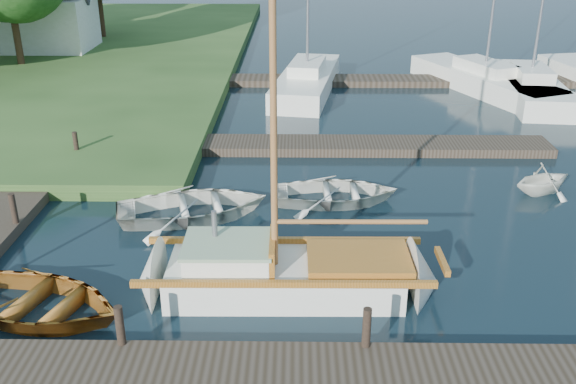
{
  "coord_description": "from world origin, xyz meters",
  "views": [
    {
      "loc": [
        0.21,
        -14.7,
        7.6
      ],
      "look_at": [
        0.0,
        0.0,
        1.2
      ],
      "focal_mm": 40.0,
      "sensor_mm": 36.0,
      "label": 1
    }
  ],
  "objects_px": {
    "mooring_post_4": "(14,208)",
    "tender_a": "(193,203)",
    "mooring_post_1": "(120,325)",
    "tender_c": "(335,190)",
    "sailboat": "(292,277)",
    "marina_boat_1": "(307,79)",
    "mooring_post_5": "(76,144)",
    "dinghy": "(33,297)",
    "house_c": "(44,11)",
    "tender_d": "(544,176)",
    "mooring_post_2": "(367,328)",
    "marina_boat_4": "(530,85)",
    "marina_boat_3": "(484,79)"
  },
  "relations": [
    {
      "from": "marina_boat_1",
      "to": "mooring_post_5",
      "type": "bearing_deg",
      "value": 150.17
    },
    {
      "from": "tender_c",
      "to": "tender_a",
      "type": "bearing_deg",
      "value": 102.01
    },
    {
      "from": "mooring_post_5",
      "to": "marina_boat_4",
      "type": "relative_size",
      "value": 0.07
    },
    {
      "from": "mooring_post_4",
      "to": "tender_a",
      "type": "relative_size",
      "value": 0.2
    },
    {
      "from": "mooring_post_2",
      "to": "tender_d",
      "type": "bearing_deg",
      "value": 52.64
    },
    {
      "from": "mooring_post_2",
      "to": "sailboat",
      "type": "relative_size",
      "value": 0.08
    },
    {
      "from": "sailboat",
      "to": "tender_d",
      "type": "distance_m",
      "value": 9.18
    },
    {
      "from": "mooring_post_4",
      "to": "marina_boat_1",
      "type": "bearing_deg",
      "value": 62.24
    },
    {
      "from": "dinghy",
      "to": "mooring_post_2",
      "type": "bearing_deg",
      "value": -84.54
    },
    {
      "from": "mooring_post_1",
      "to": "tender_c",
      "type": "xyz_separation_m",
      "value": [
        4.32,
        7.09,
        -0.33
      ]
    },
    {
      "from": "mooring_post_5",
      "to": "marina_boat_4",
      "type": "distance_m",
      "value": 19.56
    },
    {
      "from": "marina_boat_1",
      "to": "marina_boat_3",
      "type": "xyz_separation_m",
      "value": [
        8.19,
        0.07,
        0.02
      ]
    },
    {
      "from": "mooring_post_4",
      "to": "tender_d",
      "type": "bearing_deg",
      "value": 11.05
    },
    {
      "from": "mooring_post_5",
      "to": "tender_a",
      "type": "xyz_separation_m",
      "value": [
        4.42,
        -3.98,
        -0.28
      ]
    },
    {
      "from": "marina_boat_4",
      "to": "dinghy",
      "type": "bearing_deg",
      "value": 143.19
    },
    {
      "from": "marina_boat_1",
      "to": "house_c",
      "type": "height_order",
      "value": "marina_boat_1"
    },
    {
      "from": "house_c",
      "to": "mooring_post_1",
      "type": "bearing_deg",
      "value": -67.83
    },
    {
      "from": "mooring_post_1",
      "to": "dinghy",
      "type": "xyz_separation_m",
      "value": [
        -2.16,
        1.37,
        -0.29
      ]
    },
    {
      "from": "mooring_post_4",
      "to": "dinghy",
      "type": "xyz_separation_m",
      "value": [
        1.84,
        -3.63,
        -0.29
      ]
    },
    {
      "from": "mooring_post_1",
      "to": "mooring_post_2",
      "type": "bearing_deg",
      "value": 0.0
    },
    {
      "from": "sailboat",
      "to": "house_c",
      "type": "distance_m",
      "value": 28.5
    },
    {
      "from": "sailboat",
      "to": "house_c",
      "type": "height_order",
      "value": "sailboat"
    },
    {
      "from": "sailboat",
      "to": "tender_d",
      "type": "bearing_deg",
      "value": 36.14
    },
    {
      "from": "mooring_post_1",
      "to": "sailboat",
      "type": "bearing_deg",
      "value": 36.88
    },
    {
      "from": "mooring_post_1",
      "to": "mooring_post_5",
      "type": "height_order",
      "value": "same"
    },
    {
      "from": "mooring_post_5",
      "to": "marina_boat_4",
      "type": "height_order",
      "value": "marina_boat_4"
    },
    {
      "from": "marina_boat_3",
      "to": "mooring_post_2",
      "type": "bearing_deg",
      "value": 136.58
    },
    {
      "from": "tender_c",
      "to": "tender_d",
      "type": "bearing_deg",
      "value": -86.45
    },
    {
      "from": "dinghy",
      "to": "tender_c",
      "type": "relative_size",
      "value": 1.11
    },
    {
      "from": "mooring_post_2",
      "to": "tender_d",
      "type": "distance_m",
      "value": 9.85
    },
    {
      "from": "mooring_post_4",
      "to": "tender_a",
      "type": "distance_m",
      "value": 4.54
    },
    {
      "from": "tender_d",
      "to": "marina_boat_4",
      "type": "height_order",
      "value": "marina_boat_4"
    },
    {
      "from": "mooring_post_1",
      "to": "marina_boat_3",
      "type": "bearing_deg",
      "value": 58.87
    },
    {
      "from": "mooring_post_5",
      "to": "dinghy",
      "type": "xyz_separation_m",
      "value": [
        1.84,
        -8.63,
        -0.29
      ]
    },
    {
      "from": "mooring_post_2",
      "to": "tender_a",
      "type": "relative_size",
      "value": 0.2
    },
    {
      "from": "tender_d",
      "to": "mooring_post_1",
      "type": "bearing_deg",
      "value": 101.46
    },
    {
      "from": "dinghy",
      "to": "marina_boat_3",
      "type": "relative_size",
      "value": 0.33
    },
    {
      "from": "tender_c",
      "to": "marina_boat_4",
      "type": "relative_size",
      "value": 0.32
    },
    {
      "from": "mooring_post_4",
      "to": "dinghy",
      "type": "bearing_deg",
      "value": -63.14
    },
    {
      "from": "marina_boat_4",
      "to": "mooring_post_4",
      "type": "bearing_deg",
      "value": 133.3
    },
    {
      "from": "sailboat",
      "to": "tender_a",
      "type": "distance_m",
      "value": 4.56
    },
    {
      "from": "tender_d",
      "to": "tender_a",
      "type": "bearing_deg",
      "value": 74.9
    },
    {
      "from": "sailboat",
      "to": "marina_boat_4",
      "type": "distance_m",
      "value": 19.29
    },
    {
      "from": "mooring_post_1",
      "to": "sailboat",
      "type": "xyz_separation_m",
      "value": [
        3.12,
        2.34,
        -0.36
      ]
    },
    {
      "from": "tender_c",
      "to": "marina_boat_1",
      "type": "bearing_deg",
      "value": -0.36
    },
    {
      "from": "marina_boat_1",
      "to": "marina_boat_3",
      "type": "distance_m",
      "value": 8.19
    },
    {
      "from": "tender_a",
      "to": "tender_c",
      "type": "xyz_separation_m",
      "value": [
        3.9,
        1.07,
        -0.05
      ]
    },
    {
      "from": "tender_d",
      "to": "marina_boat_1",
      "type": "distance_m",
      "value": 13.58
    },
    {
      "from": "marina_boat_3",
      "to": "mooring_post_5",
      "type": "bearing_deg",
      "value": 98.43
    },
    {
      "from": "mooring_post_2",
      "to": "sailboat",
      "type": "height_order",
      "value": "sailboat"
    }
  ]
}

